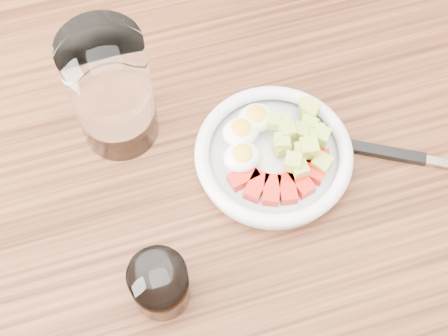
# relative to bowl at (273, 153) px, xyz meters

# --- Properties ---
(ground) EXTENTS (4.00, 4.00, 0.00)m
(ground) POSITION_rel_bowl_xyz_m (-0.05, -0.02, -0.79)
(ground) COLOR brown
(ground) RESTS_ON ground
(dining_table) EXTENTS (1.50, 0.90, 0.77)m
(dining_table) POSITION_rel_bowl_xyz_m (-0.05, -0.02, -0.12)
(dining_table) COLOR brown
(dining_table) RESTS_ON ground
(bowl) EXTENTS (0.19, 0.19, 0.05)m
(bowl) POSITION_rel_bowl_xyz_m (0.00, 0.00, 0.00)
(bowl) COLOR white
(bowl) RESTS_ON dining_table
(fork) EXTENTS (0.20, 0.12, 0.01)m
(fork) POSITION_rel_bowl_xyz_m (0.16, -0.05, -0.01)
(fork) COLOR black
(fork) RESTS_ON dining_table
(water_glass) EXTENTS (0.09, 0.09, 0.17)m
(water_glass) POSITION_rel_bowl_xyz_m (-0.17, 0.10, 0.07)
(water_glass) COLOR white
(water_glass) RESTS_ON dining_table
(coffee_glass) EXTENTS (0.06, 0.06, 0.07)m
(coffee_glass) POSITION_rel_bowl_xyz_m (-0.17, -0.12, 0.02)
(coffee_glass) COLOR white
(coffee_glass) RESTS_ON dining_table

